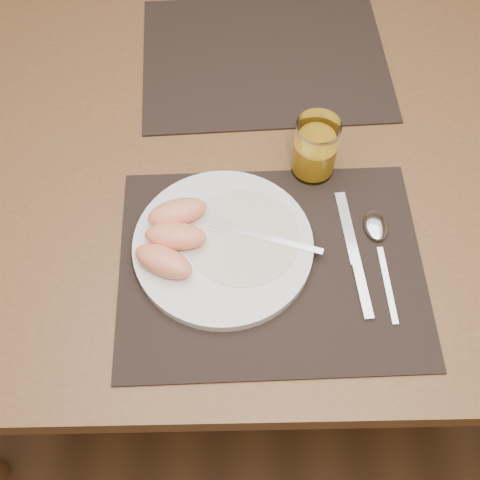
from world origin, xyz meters
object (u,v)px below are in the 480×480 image
Objects in this scene: placemat_far at (265,58)px; knife at (356,263)px; table at (255,181)px; plate at (223,246)px; spoon at (377,234)px; juice_glass at (315,150)px; placemat_near at (271,266)px; fork at (255,235)px.

knife is at bearing -75.01° from placemat_far.
table is 5.19× the size of plate.
juice_glass is at bearing 124.19° from spoon.
placemat_near is 0.08m from plate.
juice_glass is (0.10, 0.14, 0.03)m from fork.
knife is 1.15× the size of spoon.
table is at bearing 73.85° from plate.
juice_glass is at bearing -75.57° from placemat_far.
juice_glass reaches higher than placemat_near.
plate is 0.20m from knife.
knife is at bearing -0.59° from placemat_near.
placemat_far is at bearing 83.83° from table.
plate is at bearing 171.06° from knife.
placemat_near is at bearing -91.00° from placemat_far.
placemat_near is 0.44m from placemat_far.
placemat_near is 2.63× the size of fork.
knife is at bearing -16.06° from fork.
placemat_far is 0.27m from juice_glass.
plate is at bearing -106.15° from table.
placemat_near is at bearing 179.41° from knife.
spoon is at bearing 4.47° from plate.
table is 0.17m from juice_glass.
juice_glass is (0.09, -0.04, 0.13)m from table.
plate reaches higher than spoon.
plate is at bearing -175.53° from spoon.
knife is (0.15, -0.04, -0.02)m from fork.
plate is at bearing -134.51° from juice_glass.
placemat_near is 0.13m from knife.
fork is 0.19m from spoon.
placemat_near is (0.02, -0.22, 0.09)m from table.
placemat_far reaches higher than table.
placemat_near is 2.04× the size of knife.
spoon is 0.16m from juice_glass.
fork reaches higher than knife.
plate reaches higher than placemat_near.
plate reaches higher than placemat_far.
placemat_far is (0.02, 0.22, 0.09)m from table.
table is 3.11× the size of placemat_far.
juice_glass reaches higher than table.
placemat_near is 0.20m from juice_glass.
spoon is at bearing 52.60° from knife.
fork is 0.17m from juice_glass.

